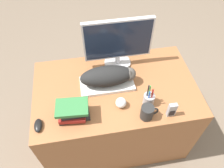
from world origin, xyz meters
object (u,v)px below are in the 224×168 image
pen_cup (149,99)px  phone (172,110)px  baseball (121,103)px  cat (109,76)px  keyboard (107,84)px  monitor (118,42)px  computer_mouse (38,125)px  book_stack (73,111)px  coffee_mug (147,112)px

pen_cup → phone: pen_cup is taller
baseball → cat: bearing=103.3°
keyboard → monitor: monitor is taller
baseball → phone: bearing=-22.3°
computer_mouse → book_stack: bearing=9.8°
monitor → book_stack: (-0.37, -0.43, -0.16)m
cat → pen_cup: (0.24, -0.21, -0.05)m
cat → keyboard: bearing=180.0°
keyboard → phone: size_ratio=3.33×
computer_mouse → phone: (0.86, -0.06, 0.04)m
book_stack → cat: bearing=39.9°
computer_mouse → coffee_mug: coffee_mug is taller
cat → phone: bearing=-42.5°
coffee_mug → book_stack: size_ratio=0.56×
cat → phone: 0.49m
monitor → baseball: bearing=-97.4°
cat → baseball: (0.05, -0.20, -0.06)m
baseball → book_stack: book_stack is taller
monitor → computer_mouse: 0.79m
pen_cup → book_stack: (-0.51, -0.02, 0.01)m
cat → baseball: size_ratio=5.53×
monitor → computer_mouse: monitor is taller
phone → baseball: bearing=157.7°
keyboard → book_stack: 0.35m
cat → book_stack: (-0.28, -0.23, -0.03)m
pen_cup → keyboard: bearing=140.4°
coffee_mug → baseball: (-0.15, 0.11, -0.02)m
keyboard → phone: (0.37, -0.33, 0.05)m
cat → monitor: bearing=63.7°
keyboard → monitor: 0.31m
cat → book_stack: size_ratio=1.88×
monitor → computer_mouse: size_ratio=5.12×
phone → book_stack: book_stack is taller
coffee_mug → book_stack: book_stack is taller
pen_cup → baseball: 0.19m
pen_cup → baseball: (-0.19, 0.01, -0.01)m
keyboard → cat: size_ratio=0.97×
pen_cup → computer_mouse: bearing=-175.5°
cat → coffee_mug: cat is taller
keyboard → pen_cup: pen_cup is taller
cat → pen_cup: size_ratio=2.11×
keyboard → monitor: size_ratio=0.77×
keyboard → computer_mouse: computer_mouse is taller
keyboard → baseball: baseball is taller
phone → book_stack: bearing=171.3°
phone → keyboard: bearing=138.9°
phone → book_stack: 0.64m
keyboard → book_stack: (-0.26, -0.23, 0.05)m
baseball → phone: phone is taller
keyboard → baseball: (0.06, -0.20, 0.02)m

